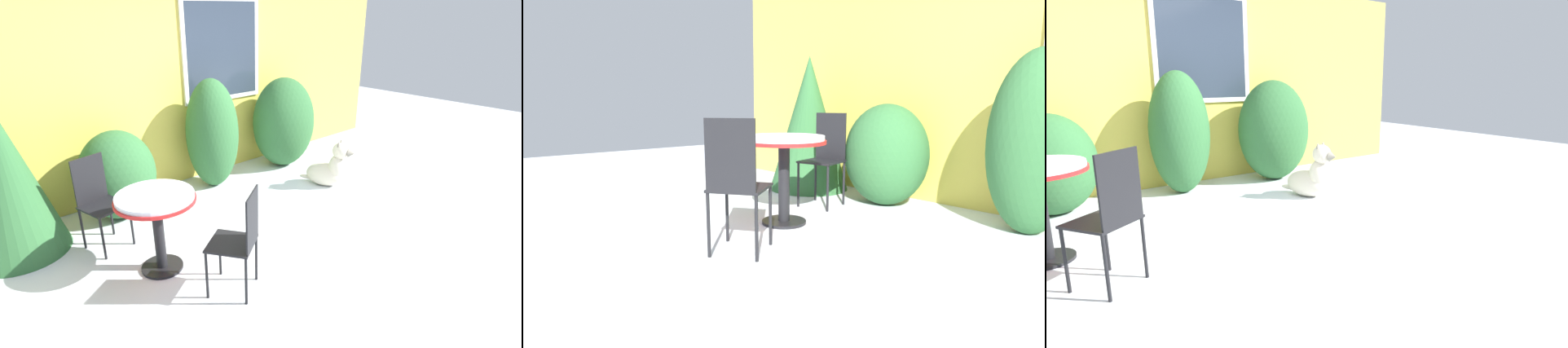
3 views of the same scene
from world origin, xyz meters
TOP-DOWN VIEW (x-y plane):
  - ground_plane at (0.00, 0.00)m, footprint 16.00×16.00m
  - shrub_left at (-1.19, 1.72)m, footprint 0.88×0.78m
  - shrub_middle at (0.16, 1.75)m, footprint 0.71×0.69m
  - evergreen_bush at (-2.28, 1.69)m, footprint 0.96×0.96m
  - patio_table at (-1.36, 0.47)m, footprint 0.72×0.72m
  - patio_chair_near_table at (-1.60, 1.24)m, footprint 0.45×0.45m
  - patio_chair_far_side at (-1.01, -0.27)m, footprint 0.52×0.52m

SIDE VIEW (x-z plane):
  - ground_plane at x=0.00m, z-range 0.00..0.00m
  - shrub_left at x=-1.19m, z-range 0.00..1.04m
  - patio_chair_near_table at x=-1.60m, z-range 0.05..0.99m
  - patio_chair_far_side at x=-1.01m, z-range 0.05..0.99m
  - patio_table at x=-1.36m, z-range 0.23..1.00m
  - shrub_middle at x=0.16m, z-range 0.00..1.46m
  - evergreen_bush at x=-2.28m, z-range 0.00..1.60m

